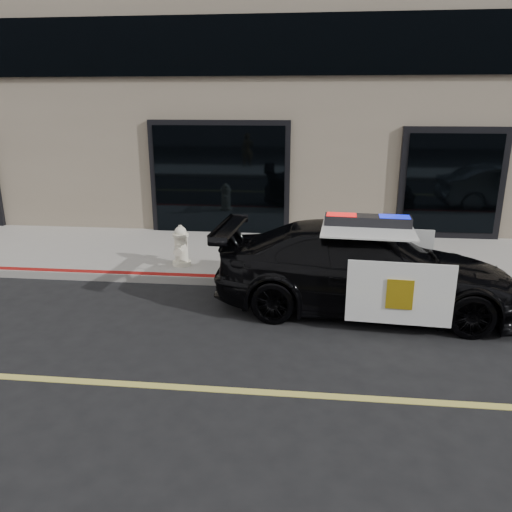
# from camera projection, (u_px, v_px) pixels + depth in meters

# --- Properties ---
(ground) EXTENTS (120.00, 120.00, 0.00)m
(ground) POSITION_uv_depth(u_px,v_px,m) (201.00, 389.00, 5.95)
(ground) COLOR black
(ground) RESTS_ON ground
(sidewalk_n) EXTENTS (60.00, 3.50, 0.15)m
(sidewalk_n) POSITION_uv_depth(u_px,v_px,m) (252.00, 255.00, 10.91)
(sidewalk_n) COLOR gray
(sidewalk_n) RESTS_ON ground
(building_n) EXTENTS (60.00, 7.00, 12.00)m
(building_n) POSITION_uv_depth(u_px,v_px,m) (273.00, 2.00, 14.15)
(building_n) COLOR #756856
(building_n) RESTS_ON ground
(police_car) EXTENTS (2.62, 5.08, 1.58)m
(police_car) POSITION_uv_depth(u_px,v_px,m) (364.00, 268.00, 8.07)
(police_car) COLOR black
(police_car) RESTS_ON ground
(fire_hydrant) EXTENTS (0.37, 0.51, 0.81)m
(fire_hydrant) POSITION_uv_depth(u_px,v_px,m) (181.00, 247.00, 9.89)
(fire_hydrant) COLOR white
(fire_hydrant) RESTS_ON sidewalk_n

